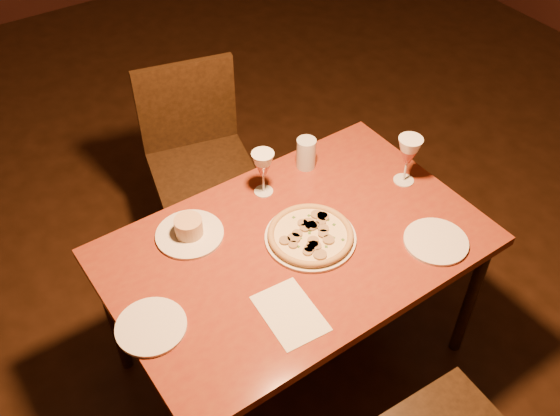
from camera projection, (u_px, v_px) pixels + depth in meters
floor at (321, 310)px, 2.81m from camera, size 7.00×7.00×0.00m
dining_table at (295, 255)px, 2.20m from camera, size 1.32×0.87×0.69m
chair_far at (198, 156)px, 2.79m from camera, size 0.53×0.53×0.91m
pizza_plate at (311, 235)px, 2.16m from camera, size 0.32×0.32×0.03m
ramekin_saucer at (189, 230)px, 2.17m from camera, size 0.24×0.24×0.08m
wine_glass_far at (263, 173)px, 2.28m from camera, size 0.08×0.08×0.18m
wine_glass_right at (407, 160)px, 2.32m from camera, size 0.09×0.09×0.20m
water_tumbler at (306, 153)px, 2.41m from camera, size 0.08×0.08×0.13m
side_plate_left at (151, 327)px, 1.90m from camera, size 0.22×0.22×0.01m
side_plate_near at (436, 241)px, 2.16m from camera, size 0.22×0.22×0.01m
menu_card at (290, 313)px, 1.94m from camera, size 0.18×0.25×0.00m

